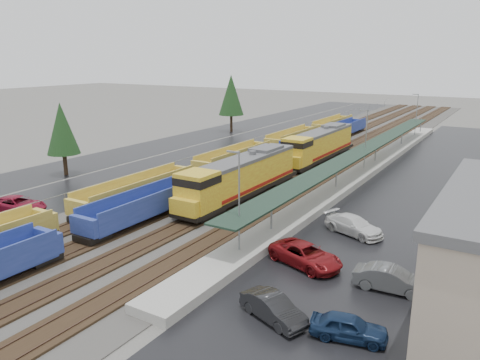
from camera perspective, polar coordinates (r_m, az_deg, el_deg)
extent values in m
cube|color=#302D2B|center=(73.24, 10.00, 3.36)|extent=(20.00, 160.00, 0.08)
cube|color=black|center=(75.56, 5.77, 3.95)|extent=(2.60, 160.00, 0.15)
cube|color=#473326|center=(75.85, 5.28, 4.09)|extent=(0.08, 160.00, 0.07)
cube|color=#473326|center=(75.24, 6.27, 3.98)|extent=(0.08, 160.00, 0.07)
cube|color=black|center=(73.95, 8.57, 3.62)|extent=(2.60, 160.00, 0.15)
cube|color=#473326|center=(74.21, 8.06, 3.77)|extent=(0.08, 160.00, 0.07)
cube|color=#473326|center=(73.66, 9.09, 3.64)|extent=(0.08, 160.00, 0.07)
cube|color=black|center=(72.53, 11.48, 3.27)|extent=(2.60, 160.00, 0.15)
cube|color=#473326|center=(72.75, 10.95, 3.42)|extent=(0.08, 160.00, 0.07)
cube|color=#473326|center=(72.27, 12.02, 3.29)|extent=(0.08, 160.00, 0.07)
cube|color=black|center=(71.30, 14.49, 2.90)|extent=(2.60, 160.00, 0.15)
cube|color=#473326|center=(71.49, 13.95, 3.05)|extent=(0.08, 160.00, 0.07)
cube|color=#473326|center=(71.08, 15.05, 2.91)|extent=(0.08, 160.00, 0.07)
cube|color=black|center=(79.82, -0.07, 4.50)|extent=(10.00, 160.00, 0.02)
cube|color=black|center=(85.39, -5.82, 5.11)|extent=(9.00, 160.00, 0.02)
cube|color=black|center=(59.14, 23.62, -0.44)|extent=(16.00, 100.00, 0.02)
cube|color=#9E9B93|center=(60.92, 14.83, 1.07)|extent=(3.00, 80.00, 0.70)
cylinder|color=gray|center=(38.06, 3.85, -4.25)|extent=(0.16, 0.16, 2.40)
cylinder|color=gray|center=(51.30, 11.67, 0.51)|extent=(0.16, 0.16, 2.40)
cylinder|color=gray|center=(65.31, 16.21, 3.27)|extent=(0.16, 0.16, 2.40)
cylinder|color=gray|center=(79.68, 19.14, 5.04)|extent=(0.16, 0.16, 2.40)
cylinder|color=gray|center=(94.24, 21.18, 6.26)|extent=(0.16, 0.16, 2.40)
cube|color=black|center=(60.33, 15.01, 3.70)|extent=(2.60, 65.00, 0.15)
cylinder|color=gray|center=(33.26, -0.10, -3.25)|extent=(0.12, 0.12, 8.00)
cube|color=gray|center=(32.52, -0.86, 3.44)|extent=(1.00, 0.15, 0.12)
cylinder|color=gray|center=(60.19, 15.06, 4.45)|extent=(0.12, 0.12, 8.00)
cube|color=gray|center=(59.79, 14.85, 8.18)|extent=(1.00, 0.15, 0.12)
cylinder|color=gray|center=(89.11, 20.70, 7.23)|extent=(0.12, 0.12, 8.00)
cube|color=gray|center=(88.83, 20.61, 9.76)|extent=(1.00, 0.15, 0.12)
cylinder|color=gray|center=(46.55, -20.48, -2.77)|extent=(0.08, 0.08, 2.00)
cylinder|color=gray|center=(51.60, -13.56, -0.56)|extent=(0.08, 0.08, 2.00)
cylinder|color=gray|center=(57.32, -7.95, 1.25)|extent=(0.08, 0.08, 2.00)
cylinder|color=gray|center=(63.53, -3.39, 2.70)|extent=(0.08, 0.08, 2.00)
cylinder|color=gray|center=(70.11, 0.35, 3.88)|extent=(0.08, 0.08, 2.00)
cylinder|color=gray|center=(76.96, 3.44, 4.84)|extent=(0.08, 0.08, 2.00)
cylinder|color=gray|center=(84.01, 6.02, 5.63)|extent=(0.08, 0.08, 2.00)
cylinder|color=gray|center=(91.22, 8.21, 6.28)|extent=(0.08, 0.08, 2.00)
cylinder|color=gray|center=(98.55, 10.07, 6.84)|extent=(0.08, 0.08, 2.00)
cylinder|color=gray|center=(105.98, 11.69, 7.31)|extent=(0.08, 0.08, 2.00)
cylinder|color=gray|center=(113.48, 13.09, 7.71)|extent=(0.08, 0.08, 2.00)
cylinder|color=gray|center=(121.05, 14.32, 8.06)|extent=(0.08, 0.08, 2.00)
cylinder|color=gray|center=(128.67, 15.40, 8.37)|extent=(0.08, 0.08, 2.00)
cylinder|color=gray|center=(136.34, 16.37, 8.63)|extent=(0.08, 0.08, 2.00)
cylinder|color=gray|center=(144.04, 17.23, 8.87)|extent=(0.08, 0.08, 2.00)
cube|color=gray|center=(76.79, 3.45, 5.57)|extent=(0.05, 160.00, 0.05)
ellipsoid|color=#46513F|center=(214.88, 16.53, 10.41)|extent=(154.00, 110.00, 19.80)
cylinder|color=#332316|center=(61.98, -20.52, 1.80)|extent=(0.50, 0.50, 2.70)
cone|color=#133315|center=(61.20, -20.90, 5.90)|extent=(3.96, 3.96, 6.30)
cylinder|color=#332316|center=(92.12, -1.07, 6.92)|extent=(0.50, 0.50, 3.30)
cone|color=#133315|center=(91.53, -1.08, 10.34)|extent=(4.84, 4.84, 7.70)
cube|color=black|center=(48.48, 0.34, -1.30)|extent=(3.00, 20.03, 0.40)
cube|color=#C3851C|center=(48.87, 0.95, 0.89)|extent=(2.80, 16.02, 3.00)
cube|color=#C3851C|center=(41.72, -5.21, -1.33)|extent=(3.00, 3.20, 3.41)
cube|color=black|center=(41.45, -5.24, 0.00)|extent=(3.05, 3.26, 0.70)
cube|color=#C3851C|center=(40.65, -6.69, -3.29)|extent=(2.80, 1.00, 1.40)
cube|color=#59595B|center=(48.50, 0.96, 2.73)|extent=(2.85, 16.02, 0.35)
cube|color=maroon|center=(49.88, -0.46, -0.24)|extent=(0.04, 16.02, 0.35)
cube|color=maroon|center=(48.49, 2.39, -0.70)|extent=(0.04, 16.02, 0.35)
cube|color=black|center=(48.59, 0.34, -1.76)|extent=(2.20, 6.01, 0.60)
cube|color=black|center=(42.99, -4.51, -3.90)|extent=(2.40, 4.01, 0.50)
cube|color=black|center=(54.46, 4.15, 0.15)|extent=(2.40, 4.01, 0.50)
cylinder|color=#59595B|center=(49.29, 1.55, 3.28)|extent=(0.70, 0.70, 0.50)
cube|color=#59595B|center=(51.88, 3.21, 3.79)|extent=(2.40, 4.01, 0.50)
cube|color=black|center=(66.83, 9.70, 2.99)|extent=(3.00, 20.03, 0.40)
cube|color=#C3851C|center=(67.42, 10.08, 4.55)|extent=(2.80, 16.02, 3.00)
cube|color=#C3851C|center=(59.40, 6.94, 3.49)|extent=(3.00, 3.20, 3.41)
cube|color=black|center=(59.21, 6.97, 4.44)|extent=(3.05, 3.26, 0.70)
cube|color=#C3851C|center=(58.00, 6.17, 2.23)|extent=(2.80, 1.00, 1.40)
cube|color=#59595B|center=(67.16, 10.14, 5.90)|extent=(2.85, 16.02, 0.35)
cube|color=maroon|center=(68.16, 8.92, 3.68)|extent=(0.04, 16.02, 0.35)
cube|color=maroon|center=(67.15, 11.16, 3.41)|extent=(0.04, 16.02, 0.35)
cube|color=black|center=(66.91, 9.68, 2.65)|extent=(2.20, 6.01, 0.60)
cube|color=black|center=(60.58, 7.20, 1.57)|extent=(2.40, 4.01, 0.50)
cube|color=black|center=(73.33, 11.75, 3.69)|extent=(2.40, 4.01, 0.50)
cylinder|color=#59595B|center=(68.04, 10.47, 6.25)|extent=(0.70, 0.70, 0.50)
cube|color=#59595B|center=(70.83, 11.35, 6.50)|extent=(2.40, 4.01, 0.50)
cube|color=#AE8E30|center=(41.01, -22.68, -4.44)|extent=(2.69, 0.52, 1.45)
cube|color=black|center=(40.95, -23.35, -6.08)|extent=(2.07, 2.28, 0.52)
cube|color=#AE8E30|center=(47.85, -12.30, -1.85)|extent=(2.69, 14.55, 0.26)
cube|color=#AE8E30|center=(48.47, -13.47, -0.55)|extent=(0.16, 14.55, 1.86)
cube|color=#AE8E30|center=(46.73, -11.21, -1.00)|extent=(0.16, 14.55, 1.86)
cube|color=#AE8E30|center=(42.83, -19.24, -3.31)|extent=(2.69, 0.52, 1.45)
cube|color=#AE8E30|center=(53.09, -6.80, 0.85)|extent=(2.69, 0.52, 1.45)
cube|color=black|center=(43.58, -18.39, -4.37)|extent=(2.07, 2.28, 0.52)
cube|color=black|center=(52.80, -7.25, -0.40)|extent=(2.07, 2.28, 0.52)
cube|color=#AE8E30|center=(61.76, -0.66, 2.25)|extent=(2.69, 14.55, 0.26)
cube|color=#AE8E30|center=(62.25, -1.67, 3.22)|extent=(0.16, 14.55, 1.86)
cube|color=#AE8E30|center=(60.90, 0.38, 2.97)|extent=(0.16, 14.55, 1.86)
cube|color=#AE8E30|center=(55.57, -4.76, 1.54)|extent=(2.69, 0.52, 1.45)
cube|color=#AE8E30|center=(67.94, 2.70, 4.02)|extent=(2.69, 0.52, 1.45)
cube|color=black|center=(56.38, -4.30, 0.66)|extent=(2.07, 2.28, 0.52)
cube|color=black|center=(67.52, 2.40, 3.06)|extent=(2.07, 2.28, 0.52)
cube|color=#AE8E30|center=(77.46, 6.53, 4.74)|extent=(2.69, 14.55, 0.26)
cube|color=#AE8E30|center=(77.85, 5.68, 5.51)|extent=(0.16, 14.55, 1.86)
cube|color=#AE8E30|center=(76.78, 7.42, 5.32)|extent=(0.16, 14.55, 1.86)
cube|color=#AE8E30|center=(70.72, 3.96, 4.43)|extent=(2.69, 0.52, 1.45)
cube|color=#AE8E30|center=(84.10, 8.72, 5.96)|extent=(2.69, 0.52, 1.45)
cube|color=black|center=(71.55, 4.22, 3.70)|extent=(2.07, 2.28, 0.52)
cube|color=black|center=(83.60, 8.49, 5.19)|extent=(2.07, 2.28, 0.52)
cube|color=#AE8E30|center=(94.06, 11.26, 6.33)|extent=(2.69, 14.55, 0.26)
cube|color=#AE8E30|center=(94.38, 10.55, 6.96)|extent=(0.16, 14.55, 1.86)
cube|color=#AE8E30|center=(93.49, 12.04, 6.81)|extent=(0.16, 14.55, 1.86)
cube|color=#AE8E30|center=(87.04, 9.55, 6.22)|extent=(2.69, 0.52, 1.45)
cube|color=#AE8E30|center=(100.95, 12.78, 7.23)|extent=(2.69, 0.52, 1.45)
cube|color=black|center=(87.86, 9.70, 5.61)|extent=(2.07, 2.28, 0.52)
cube|color=black|center=(100.41, 12.61, 6.60)|extent=(2.07, 2.28, 0.52)
cube|color=navy|center=(36.44, -22.35, -6.76)|extent=(2.72, 0.52, 1.46)
cube|color=black|center=(36.44, -23.12, -8.62)|extent=(2.09, 2.30, 0.52)
cube|color=navy|center=(43.24, -11.03, -3.57)|extent=(2.72, 14.20, 0.26)
cube|color=navy|center=(43.82, -12.36, -2.11)|extent=(0.16, 14.20, 1.88)
cube|color=navy|center=(42.12, -9.78, -2.67)|extent=(0.16, 14.20, 1.88)
cube|color=navy|center=(38.27, -18.47, -5.37)|extent=(2.72, 0.52, 1.46)
cube|color=navy|center=(48.41, -5.27, -0.46)|extent=(2.72, 0.52, 1.46)
cube|color=black|center=(39.07, -17.53, -6.52)|extent=(2.09, 2.30, 0.52)
cube|color=black|center=(48.13, -5.76, -1.86)|extent=(2.09, 2.30, 0.52)
cube|color=navy|center=(57.11, 1.06, 1.21)|extent=(2.72, 14.20, 0.26)
cube|color=navy|center=(57.55, -0.05, 2.28)|extent=(0.16, 14.20, 1.88)
cube|color=navy|center=(56.27, 2.22, 1.98)|extent=(0.16, 14.20, 1.88)
cube|color=navy|center=(50.95, -3.10, 0.36)|extent=(2.72, 0.52, 1.46)
cube|color=navy|center=(63.22, 4.43, 3.18)|extent=(2.72, 0.52, 1.46)
cube|color=black|center=(51.80, -2.62, -0.59)|extent=(2.09, 2.30, 0.52)
cube|color=black|center=(62.80, 4.11, 2.14)|extent=(2.09, 2.30, 0.52)
cube|color=navy|center=(72.75, 8.22, 4.03)|extent=(2.72, 14.20, 0.26)
cube|color=navy|center=(73.09, 7.31, 4.86)|extent=(0.16, 14.20, 1.88)
cube|color=navy|center=(72.08, 9.20, 4.65)|extent=(0.16, 14.20, 1.88)
cube|color=navy|center=(66.07, 5.71, 3.66)|extent=(2.72, 0.52, 1.46)
cube|color=navy|center=(79.30, 10.36, 5.36)|extent=(2.72, 0.52, 1.46)
cube|color=black|center=(66.92, 5.97, 2.89)|extent=(2.09, 2.30, 0.52)
cube|color=black|center=(78.80, 10.13, 4.54)|extent=(2.09, 2.30, 0.52)
cube|color=navy|center=(89.22, 12.82, 5.80)|extent=(2.72, 14.20, 0.26)
cube|color=navy|center=(89.51, 12.06, 6.48)|extent=(0.16, 14.20, 1.88)
cube|color=navy|center=(88.68, 13.66, 6.31)|extent=(0.16, 14.20, 1.88)
cube|color=navy|center=(82.29, 11.18, 5.66)|extent=(2.72, 0.52, 1.46)
cube|color=navy|center=(96.01, 14.28, 6.77)|extent=(2.72, 0.52, 1.46)
cube|color=black|center=(83.14, 11.33, 5.02)|extent=(2.09, 2.30, 0.52)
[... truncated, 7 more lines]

